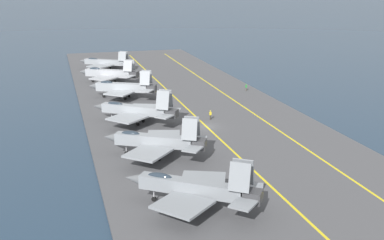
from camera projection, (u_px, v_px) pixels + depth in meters
ground_plane at (206, 129)px, 86.73m from camera, size 2000.00×2000.00×0.00m
carrier_deck at (206, 128)px, 86.67m from camera, size 196.47×42.12×0.40m
deck_stripe_foul_line at (265, 121)px, 89.69m from camera, size 176.81×2.29×0.01m
deck_stripe_centerline at (206, 127)px, 86.62m from camera, size 176.82×0.36×0.01m
parked_jet_second at (194, 188)px, 55.03m from camera, size 13.60×15.71×6.58m
parked_jet_third at (156, 141)px, 70.84m from camera, size 14.02×15.51×6.56m
parked_jet_fourth at (136, 110)px, 87.63m from camera, size 13.87×15.94×6.73m
parked_jet_fifth at (123, 87)px, 106.29m from camera, size 12.18×15.55×6.48m
parked_jet_sixth at (109, 73)px, 122.22m from camera, size 13.34×15.79×6.19m
parked_jet_seventh at (106, 62)px, 140.73m from camera, size 13.90×16.00×5.58m
crew_green_vest at (246, 87)px, 114.17m from camera, size 0.30×0.41×1.72m
crew_yellow_vest at (210, 115)px, 90.58m from camera, size 0.27×0.38×1.80m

